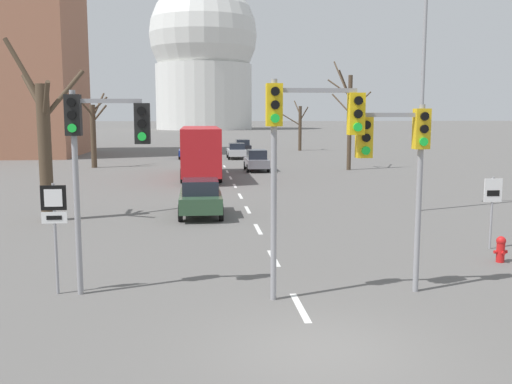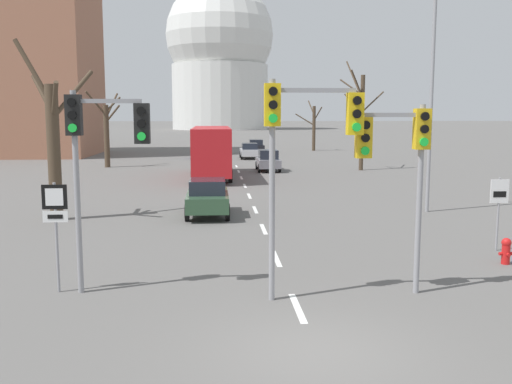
# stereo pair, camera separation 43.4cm
# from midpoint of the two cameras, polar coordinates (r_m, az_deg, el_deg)

# --- Properties ---
(ground_plane) EXTENTS (800.00, 800.00, 0.00)m
(ground_plane) POSITION_cam_midpoint_polar(r_m,az_deg,el_deg) (11.01, 7.22, -15.53)
(ground_plane) COLOR #5E5B59
(lane_stripe_0) EXTENTS (0.16, 2.00, 0.01)m
(lane_stripe_0) POSITION_cam_midpoint_polar(r_m,az_deg,el_deg) (13.21, 5.14, -11.45)
(lane_stripe_0) COLOR silver
(lane_stripe_0) RESTS_ON ground_plane
(lane_stripe_1) EXTENTS (0.16, 2.00, 0.01)m
(lane_stripe_1) POSITION_cam_midpoint_polar(r_m,az_deg,el_deg) (17.48, 2.75, -6.64)
(lane_stripe_1) COLOR silver
(lane_stripe_1) RESTS_ON ground_plane
(lane_stripe_2) EXTENTS (0.16, 2.00, 0.01)m
(lane_stripe_2) POSITION_cam_midpoint_polar(r_m,az_deg,el_deg) (21.84, 1.33, -3.72)
(lane_stripe_2) COLOR silver
(lane_stripe_2) RESTS_ON ground_plane
(lane_stripe_3) EXTENTS (0.16, 2.00, 0.01)m
(lane_stripe_3) POSITION_cam_midpoint_polar(r_m,az_deg,el_deg) (26.25, 0.39, -1.78)
(lane_stripe_3) COLOR silver
(lane_stripe_3) RESTS_ON ground_plane
(lane_stripe_4) EXTENTS (0.16, 2.00, 0.01)m
(lane_stripe_4) POSITION_cam_midpoint_polar(r_m,az_deg,el_deg) (30.69, -0.27, -0.40)
(lane_stripe_4) COLOR silver
(lane_stripe_4) RESTS_ON ground_plane
(lane_stripe_5) EXTENTS (0.16, 2.00, 0.01)m
(lane_stripe_5) POSITION_cam_midpoint_polar(r_m,az_deg,el_deg) (35.14, -0.77, 0.63)
(lane_stripe_5) COLOR silver
(lane_stripe_5) RESTS_ON ground_plane
(lane_stripe_6) EXTENTS (0.16, 2.00, 0.01)m
(lane_stripe_6) POSITION_cam_midpoint_polar(r_m,az_deg,el_deg) (39.60, -1.16, 1.43)
(lane_stripe_6) COLOR silver
(lane_stripe_6) RESTS_ON ground_plane
(lane_stripe_7) EXTENTS (0.16, 2.00, 0.01)m
(lane_stripe_7) POSITION_cam_midpoint_polar(r_m,az_deg,el_deg) (44.07, -1.46, 2.07)
(lane_stripe_7) COLOR silver
(lane_stripe_7) RESTS_ON ground_plane
(lane_stripe_8) EXTENTS (0.16, 2.00, 0.01)m
(lane_stripe_8) POSITION_cam_midpoint_polar(r_m,az_deg,el_deg) (48.55, -1.72, 2.59)
(lane_stripe_8) COLOR silver
(lane_stripe_8) RESTS_ON ground_plane
(traffic_signal_near_left) EXTENTS (1.95, 0.34, 4.91)m
(traffic_signal_near_left) POSITION_cam_midpoint_polar(r_m,az_deg,el_deg) (14.07, -14.61, 4.96)
(traffic_signal_near_left) COLOR gray
(traffic_signal_near_left) RESTS_ON ground_plane
(traffic_signal_near_right) EXTENTS (1.76, 0.34, 4.58)m
(traffic_signal_near_right) POSITION_cam_midpoint_polar(r_m,az_deg,el_deg) (14.01, 15.13, 3.87)
(traffic_signal_near_right) COLOR gray
(traffic_signal_near_right) RESTS_ON ground_plane
(traffic_signal_centre_tall) EXTENTS (2.26, 0.34, 5.14)m
(traffic_signal_centre_tall) POSITION_cam_midpoint_polar(r_m,az_deg,el_deg) (13.12, 5.47, 5.79)
(traffic_signal_centre_tall) COLOR gray
(traffic_signal_centre_tall) RESTS_ON ground_plane
(route_sign_post) EXTENTS (0.60, 0.08, 2.72)m
(route_sign_post) POSITION_cam_midpoint_polar(r_m,az_deg,el_deg) (14.57, -18.61, -2.45)
(route_sign_post) COLOR gray
(route_sign_post) RESTS_ON ground_plane
(speed_limit_sign) EXTENTS (0.60, 0.08, 2.36)m
(speed_limit_sign) POSITION_cam_midpoint_polar(r_m,az_deg,el_deg) (19.81, 23.70, -0.89)
(speed_limit_sign) COLOR gray
(speed_limit_sign) RESTS_ON ground_plane
(fire_hydrant) EXTENTS (0.40, 0.34, 0.78)m
(fire_hydrant) POSITION_cam_midpoint_polar(r_m,az_deg,el_deg) (18.34, 24.35, -5.30)
(fire_hydrant) COLOR red
(fire_hydrant) RESTS_ON ground_plane
(street_lamp_right) EXTENTS (2.37, 0.36, 9.99)m
(street_lamp_right) POSITION_cam_midpoint_polar(r_m,az_deg,el_deg) (26.52, 16.90, 11.01)
(street_lamp_right) COLOR gray
(street_lamp_right) RESTS_ON ground_plane
(sedan_near_left) EXTENTS (1.84, 4.19, 1.56)m
(sedan_near_left) POSITION_cam_midpoint_polar(r_m,az_deg,el_deg) (57.04, -0.45, 4.17)
(sedan_near_left) COLOR #B7B7BC
(sedan_near_left) RESTS_ON ground_plane
(sedan_near_right) EXTENTS (1.85, 3.93, 1.60)m
(sedan_near_right) POSITION_cam_midpoint_polar(r_m,az_deg,el_deg) (24.63, -4.36, -0.51)
(sedan_near_right) COLOR #2D4C33
(sedan_near_right) RESTS_ON ground_plane
(sedan_mid_centre) EXTENTS (1.74, 4.18, 1.66)m
(sedan_mid_centre) POSITION_cam_midpoint_polar(r_m,az_deg,el_deg) (44.47, 1.49, 3.18)
(sedan_mid_centre) COLOR slate
(sedan_mid_centre) RESTS_ON ground_plane
(sedan_far_left) EXTENTS (1.95, 3.99, 1.45)m
(sedan_far_left) POSITION_cam_midpoint_polar(r_m,az_deg,el_deg) (57.52, -5.24, 4.11)
(sedan_far_left) COLOR navy
(sedan_far_left) RESTS_ON ground_plane
(sedan_far_right) EXTENTS (1.73, 4.18, 1.65)m
(sedan_far_right) POSITION_cam_midpoint_polar(r_m,az_deg,el_deg) (63.17, 0.17, 4.54)
(sedan_far_right) COLOR black
(sedan_far_right) RESTS_ON ground_plane
(city_bus) EXTENTS (2.66, 10.80, 3.48)m
(city_bus) POSITION_cam_midpoint_polar(r_m,az_deg,el_deg) (39.82, -4.14, 4.40)
(city_bus) COLOR red
(city_bus) RESTS_ON ground_plane
(bare_tree_left_near) EXTENTS (2.95, 2.55, 7.40)m
(bare_tree_left_near) POSITION_cam_midpoint_polar(r_m,az_deg,el_deg) (24.81, -19.13, 4.76)
(bare_tree_left_near) COLOR #473828
(bare_tree_left_near) RESTS_ON ground_plane
(bare_tree_right_near) EXTENTS (2.96, 3.35, 6.12)m
(bare_tree_right_near) POSITION_cam_midpoint_polar(r_m,az_deg,el_deg) (70.13, 5.95, 6.54)
(bare_tree_right_near) COLOR #473828
(bare_tree_right_near) RESTS_ON ground_plane
(bare_tree_left_far) EXTENTS (2.65, 3.37, 6.28)m
(bare_tree_left_far) POSITION_cam_midpoint_polar(r_m,az_deg,el_deg) (49.06, -14.45, 5.93)
(bare_tree_left_far) COLOR #473828
(bare_tree_left_far) RESTS_ON ground_plane
(bare_tree_right_far) EXTENTS (3.50, 3.18, 8.70)m
(bare_tree_right_far) POSITION_cam_midpoint_polar(r_m,az_deg,el_deg) (45.85, 10.74, 7.39)
(bare_tree_right_far) COLOR #473828
(bare_tree_right_far) RESTS_ON ground_plane
(capitol_dome) EXTENTS (32.22, 32.22, 45.51)m
(capitol_dome) POSITION_cam_midpoint_polar(r_m,az_deg,el_deg) (176.77, -3.57, 13.49)
(capitol_dome) COLOR silver
(capitol_dome) RESTS_ON ground_plane
(apartment_block_left) EXTENTS (18.00, 14.00, 28.40)m
(apartment_block_left) POSITION_cam_midpoint_polar(r_m,az_deg,el_deg) (68.36, -23.70, 15.38)
(apartment_block_left) COLOR #9E664C
(apartment_block_left) RESTS_ON ground_plane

